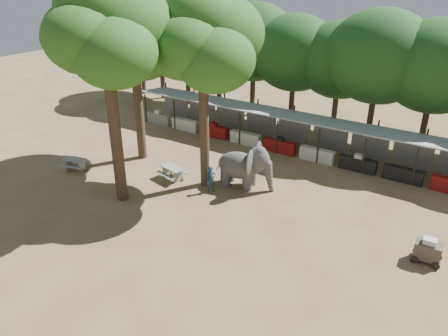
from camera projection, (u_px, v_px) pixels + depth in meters
The scene contains 11 objects.
ground at pixel (185, 249), 20.61m from camera, with size 100.00×100.00×0.00m, color brown.
vendor_stalls at pixel (304, 137), 30.62m from camera, with size 28.00×2.99×2.80m.
yard_tree_left at pixel (133, 35), 27.03m from camera, with size 7.10×6.90×11.02m.
yard_tree_center at pixel (105, 31), 21.33m from camera, with size 7.10×6.90×12.04m.
yard_tree_back at pixel (202, 40), 23.19m from camera, with size 7.10×6.90×11.36m.
backdrop_trees at pixel (336, 62), 32.68m from camera, with size 46.46×5.95×8.33m.
elephant at pixel (245, 166), 25.81m from camera, with size 3.65×2.72×2.73m.
handler at pixel (211, 179), 25.44m from camera, with size 0.58×0.38×1.60m, color #26384C.
picnic_table_near at pixel (75, 163), 28.32m from camera, with size 1.78×1.67×0.74m.
picnic_table_far at pixel (173, 171), 27.05m from camera, with size 1.89×1.77×0.81m.
cart_front at pixel (428, 250), 19.51m from camera, with size 1.29×0.87×1.23m.
Camera 1 is at (10.76, -13.26, 12.30)m, focal length 35.00 mm.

